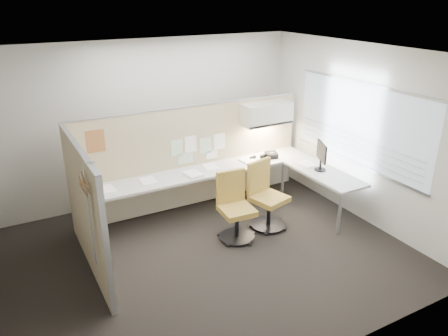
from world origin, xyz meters
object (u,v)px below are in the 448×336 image
chair_left (235,208)px  phone (271,155)px  chair_right (265,197)px  monitor (321,155)px  desk (226,177)px

chair_left → phone: (1.31, 0.97, 0.30)m
chair_left → chair_right: bearing=11.3°
monitor → phone: (-0.38, 0.88, -0.23)m
desk → chair_right: 0.85m
phone → desk: bearing=-162.4°
monitor → desk: bearing=83.9°
monitor → phone: 0.99m
desk → phone: bearing=5.8°
phone → monitor: bearing=-54.8°
desk → chair_right: size_ratio=3.79×
desk → chair_left: 0.93m
chair_left → phone: chair_left is taller
chair_left → monitor: (1.69, 0.09, 0.53)m
desk → phone: (0.99, 0.10, 0.18)m
chair_left → monitor: 1.77m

